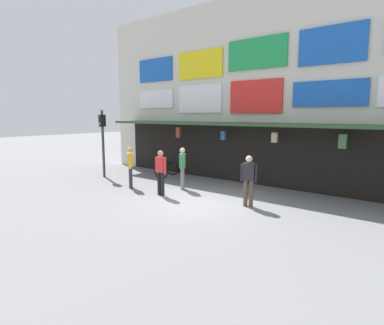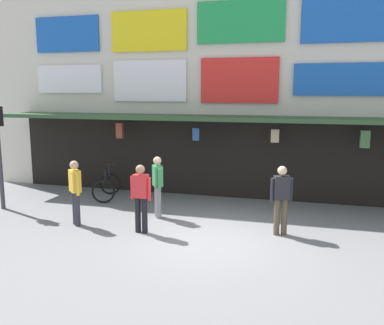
{
  "view_description": "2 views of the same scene",
  "coord_description": "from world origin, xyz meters",
  "px_view_note": "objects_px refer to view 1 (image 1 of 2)",
  "views": [
    {
      "loc": [
        6.69,
        -8.41,
        2.98
      ],
      "look_at": [
        -1.06,
        1.07,
        1.17
      ],
      "focal_mm": 30.39,
      "sensor_mm": 36.0,
      "label": 1
    },
    {
      "loc": [
        2.08,
        -9.02,
        3.42
      ],
      "look_at": [
        -0.77,
        1.3,
        1.57
      ],
      "focal_mm": 38.93,
      "sensor_mm": 36.0,
      "label": 2
    }
  ],
  "objects_px": {
    "pedestrian_in_red": "(161,170)",
    "pedestrian_in_blue": "(183,166)",
    "traffic_light_near": "(102,133)",
    "bicycle_parked": "(167,169)",
    "pedestrian_in_white": "(249,178)",
    "pedestrian_in_purple": "(130,165)"
  },
  "relations": [
    {
      "from": "pedestrian_in_red",
      "to": "pedestrian_in_blue",
      "type": "distance_m",
      "value": 1.27
    },
    {
      "from": "pedestrian_in_blue",
      "to": "traffic_light_near",
      "type": "bearing_deg",
      "value": -174.94
    },
    {
      "from": "bicycle_parked",
      "to": "pedestrian_in_red",
      "type": "bearing_deg",
      "value": -49.82
    },
    {
      "from": "bicycle_parked",
      "to": "pedestrian_in_blue",
      "type": "relative_size",
      "value": 0.78
    },
    {
      "from": "pedestrian_in_red",
      "to": "pedestrian_in_blue",
      "type": "xyz_separation_m",
      "value": [
        -0.04,
        1.27,
        0.0
      ]
    },
    {
      "from": "pedestrian_in_white",
      "to": "pedestrian_in_blue",
      "type": "relative_size",
      "value": 1.0
    },
    {
      "from": "pedestrian_in_purple",
      "to": "pedestrian_in_red",
      "type": "relative_size",
      "value": 1.0
    },
    {
      "from": "pedestrian_in_red",
      "to": "traffic_light_near",
      "type": "bearing_deg",
      "value": 169.67
    },
    {
      "from": "traffic_light_near",
      "to": "pedestrian_in_blue",
      "type": "height_order",
      "value": "traffic_light_near"
    },
    {
      "from": "bicycle_parked",
      "to": "pedestrian_in_white",
      "type": "height_order",
      "value": "pedestrian_in_white"
    },
    {
      "from": "bicycle_parked",
      "to": "pedestrian_in_blue",
      "type": "bearing_deg",
      "value": -32.64
    },
    {
      "from": "bicycle_parked",
      "to": "pedestrian_in_blue",
      "type": "distance_m",
      "value": 2.75
    },
    {
      "from": "bicycle_parked",
      "to": "pedestrian_in_red",
      "type": "xyz_separation_m",
      "value": [
        2.3,
        -2.73,
        0.55
      ]
    },
    {
      "from": "pedestrian_in_purple",
      "to": "pedestrian_in_white",
      "type": "height_order",
      "value": "same"
    },
    {
      "from": "pedestrian_in_red",
      "to": "pedestrian_in_blue",
      "type": "bearing_deg",
      "value": 91.61
    },
    {
      "from": "pedestrian_in_blue",
      "to": "pedestrian_in_red",
      "type": "bearing_deg",
      "value": -88.39
    },
    {
      "from": "pedestrian_in_purple",
      "to": "pedestrian_in_blue",
      "type": "height_order",
      "value": "same"
    },
    {
      "from": "traffic_light_near",
      "to": "pedestrian_in_red",
      "type": "relative_size",
      "value": 1.9
    },
    {
      "from": "bicycle_parked",
      "to": "pedestrian_in_purple",
      "type": "xyz_separation_m",
      "value": [
        0.47,
        -2.63,
        0.55
      ]
    },
    {
      "from": "pedestrian_in_blue",
      "to": "bicycle_parked",
      "type": "bearing_deg",
      "value": 147.36
    },
    {
      "from": "traffic_light_near",
      "to": "bicycle_parked",
      "type": "height_order",
      "value": "traffic_light_near"
    },
    {
      "from": "pedestrian_in_purple",
      "to": "pedestrian_in_blue",
      "type": "bearing_deg",
      "value": 33.27
    }
  ]
}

